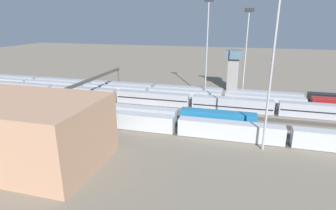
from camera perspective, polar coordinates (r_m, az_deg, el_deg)
ground_plane at (r=81.01m, az=-4.88°, el=-0.84°), size 400.00×400.00×0.00m
track_bed_0 at (r=94.60m, az=-1.79°, el=1.96°), size 140.00×2.80×0.12m
track_bed_1 at (r=90.01m, az=-2.71°, el=1.13°), size 140.00×2.80×0.12m
track_bed_2 at (r=85.48m, az=-3.74°, el=0.22°), size 140.00×2.80×0.12m
track_bed_3 at (r=80.99m, az=-4.88°, el=-0.80°), size 140.00×2.80×0.12m
track_bed_4 at (r=76.58m, az=-6.15°, el=-1.93°), size 140.00×2.80×0.12m
track_bed_5 at (r=72.24m, az=-7.58°, el=-3.20°), size 140.00×2.80×0.12m
track_bed_6 at (r=67.98m, az=-9.19°, el=-4.63°), size 140.00×2.80×0.12m
train_on_track_6 at (r=66.81m, az=-8.34°, el=-3.18°), size 119.80×3.00×3.80m
train_on_track_2 at (r=84.67m, az=-3.25°, el=1.44°), size 119.80×3.06×3.80m
train_on_track_0 at (r=95.37m, az=-4.22°, el=3.27°), size 139.00×3.06×4.40m
train_on_track_1 at (r=90.58m, az=-4.84°, el=2.51°), size 139.00×3.00×4.40m
train_on_track_4 at (r=84.42m, az=-18.21°, el=0.62°), size 10.00×3.00×5.00m
train_on_track_5 at (r=72.17m, az=-8.85°, el=-1.55°), size 66.40×3.06×4.40m
light_mast_0 at (r=90.82m, az=8.29°, el=13.88°), size 2.80×0.70×32.02m
light_mast_1 at (r=54.10m, az=21.40°, el=10.70°), size 2.80×0.70×32.33m
light_mast_2 at (r=90.30m, az=16.19°, el=12.27°), size 2.80×0.70×28.84m
signal_gantry at (r=85.86m, az=-15.34°, el=4.95°), size 0.70×35.00×8.80m
control_tower at (r=105.14m, az=13.59°, el=7.81°), size 6.00×6.00×14.77m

